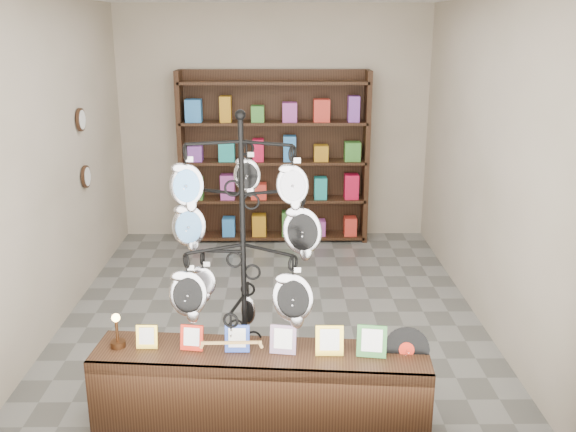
# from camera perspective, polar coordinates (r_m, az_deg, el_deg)

# --- Properties ---
(ground) EXTENTS (5.00, 5.00, 0.00)m
(ground) POSITION_cam_1_polar(r_m,az_deg,el_deg) (6.43, -1.39, -8.55)
(ground) COLOR slate
(ground) RESTS_ON ground
(room_envelope) EXTENTS (5.00, 5.00, 5.00)m
(room_envelope) POSITION_cam_1_polar(r_m,az_deg,el_deg) (5.89, -1.52, 7.98)
(room_envelope) COLOR #C0AF9B
(room_envelope) RESTS_ON ground
(display_tree) EXTENTS (1.13, 0.98, 2.21)m
(display_tree) POSITION_cam_1_polar(r_m,az_deg,el_deg) (4.44, -4.02, -2.61)
(display_tree) COLOR black
(display_tree) RESTS_ON ground
(front_shelf) EXTENTS (2.36, 0.67, 0.82)m
(front_shelf) POSITION_cam_1_polar(r_m,az_deg,el_deg) (4.67, -2.43, -15.02)
(front_shelf) COLOR black
(front_shelf) RESTS_ON ground
(back_shelving) EXTENTS (2.42, 0.36, 2.20)m
(back_shelving) POSITION_cam_1_polar(r_m,az_deg,el_deg) (8.29, -1.25, 4.75)
(back_shelving) COLOR black
(back_shelving) RESTS_ON ground
(wall_clocks) EXTENTS (0.03, 0.24, 0.84)m
(wall_clocks) POSITION_cam_1_polar(r_m,az_deg,el_deg) (7.04, -17.73, 5.74)
(wall_clocks) COLOR black
(wall_clocks) RESTS_ON ground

